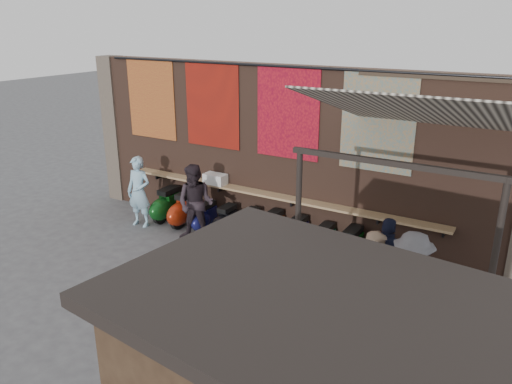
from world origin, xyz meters
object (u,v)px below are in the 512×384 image
scooter_stool_4 (248,226)px  diner_left (139,192)px  scooter_stool_8 (350,248)px  scooter_stool_7 (323,243)px  scooter_stool_3 (225,221)px  shelf_box (215,179)px  scooter_stool_0 (167,205)px  scooter_stool_1 (185,209)px  shopper_navy (386,264)px  shopper_grey (410,284)px  scooter_stool_6 (296,235)px  scooter_stool_2 (206,217)px  diner_right (196,203)px  scooter_stool_9 (377,256)px  shopper_tan (374,270)px  scooter_stool_5 (271,229)px

scooter_stool_4 → diner_left: size_ratio=0.45×
scooter_stool_8 → scooter_stool_7: bearing=179.6°
scooter_stool_3 → scooter_stool_8: size_ratio=0.90×
shelf_box → scooter_stool_7: shelf_box is taller
scooter_stool_0 → shelf_box: bearing=12.9°
scooter_stool_1 → scooter_stool_4: bearing=0.1°
scooter_stool_0 → scooter_stool_8: (4.94, 0.03, -0.02)m
shelf_box → scooter_stool_8: (3.61, -0.27, -0.85)m
shopper_navy → scooter_stool_1: bearing=-18.4°
scooter_stool_4 → shopper_grey: 4.48m
scooter_stool_0 → scooter_stool_6: (3.66, 0.03, -0.03)m
scooter_stool_2 → scooter_stool_7: 3.09m
scooter_stool_0 → diner_right: diner_right is taller
scooter_stool_0 → diner_right: (1.40, -0.60, 0.49)m
scooter_stool_8 → scooter_stool_2: bearing=-179.0°
scooter_stool_9 → shopper_tan: 1.40m
scooter_stool_4 → scooter_stool_9: scooter_stool_4 is taller
scooter_stool_3 → scooter_stool_5: (1.21, 0.08, 0.03)m
scooter_stool_7 → scooter_stool_8: scooter_stool_8 is taller
scooter_stool_0 → scooter_stool_8: scooter_stool_0 is taller
shelf_box → scooter_stool_1: bearing=-154.6°
scooter_stool_3 → scooter_stool_9: 3.69m
scooter_stool_8 → diner_left: 5.35m
scooter_stool_5 → shopper_tan: size_ratio=0.56×
shopper_grey → shopper_navy: bearing=-44.8°
shopper_navy → shopper_tan: bearing=30.1°
scooter_stool_5 → shopper_navy: 3.28m
scooter_stool_8 → scooter_stool_0: bearing=-179.6°
scooter_stool_7 → shopper_tan: (1.54, -1.36, 0.37)m
scooter_stool_1 → diner_left: bearing=-149.8°
scooter_stool_6 → diner_left: bearing=-171.1°
scooter_stool_3 → shopper_grey: 5.09m
scooter_stool_7 → shopper_tan: 2.09m
scooter_stool_6 → diner_right: 2.41m
diner_right → scooter_stool_7: bearing=-1.9°
shopper_tan → scooter_stool_9: bearing=49.1°
scooter_stool_2 → scooter_stool_9: scooter_stool_9 is taller
shopper_grey → shopper_tan: 0.85m
scooter_stool_1 → diner_right: bearing=-35.1°
scooter_stool_6 → scooter_stool_7: size_ratio=1.05×
shelf_box → scooter_stool_3: bearing=-33.4°
shopper_tan → scooter_stool_4: bearing=103.6°
scooter_stool_1 → shopper_tan: size_ratio=0.60×
diner_right → shelf_box: bearing=80.6°
diner_right → shopper_tan: bearing=-23.4°
scooter_stool_4 → scooter_stool_7: scooter_stool_4 is taller
scooter_stool_8 → shopper_navy: size_ratio=0.50×
shopper_grey → scooter_stool_1: bearing=-16.1°
scooter_stool_2 → scooter_stool_3: scooter_stool_3 is taller
scooter_stool_3 → shopper_tan: bearing=-17.8°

